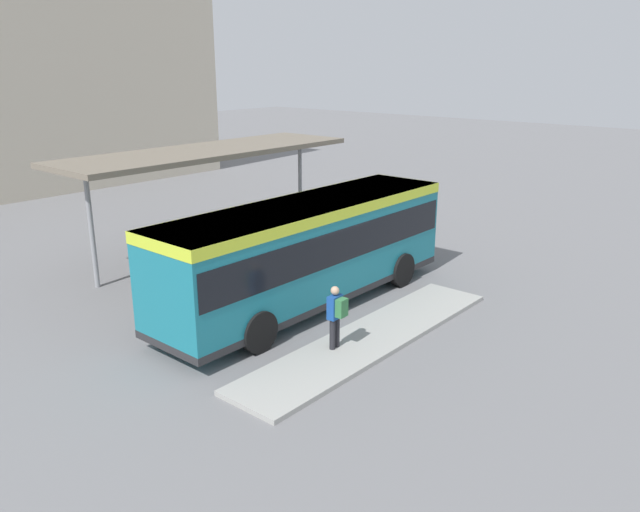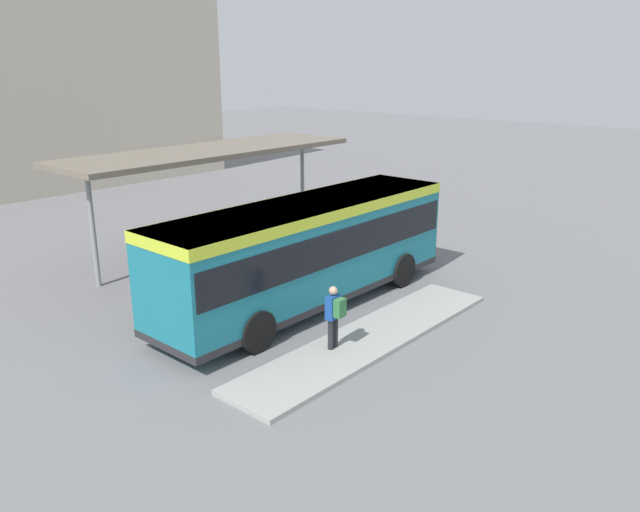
{
  "view_description": "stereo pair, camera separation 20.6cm",
  "coord_description": "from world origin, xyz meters",
  "px_view_note": "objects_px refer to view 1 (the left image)",
  "views": [
    {
      "loc": [
        -12.79,
        -11.4,
        6.85
      ],
      "look_at": [
        0.51,
        0.0,
        1.38
      ],
      "focal_mm": 35.0,
      "sensor_mm": 36.0,
      "label": 1
    },
    {
      "loc": [
        -12.65,
        -11.55,
        6.85
      ],
      "look_at": [
        0.51,
        0.0,
        1.38
      ],
      "focal_mm": 35.0,
      "sensor_mm": 36.0,
      "label": 2
    }
  ],
  "objects_px": {
    "pedestrian_waiting": "(336,313)",
    "bicycle_blue": "(339,221)",
    "potted_planter_near_shelter": "(300,240)",
    "bicycle_orange": "(365,225)",
    "potted_planter_far_side": "(180,279)",
    "bicycle_black": "(357,221)",
    "city_bus": "(309,246)"
  },
  "relations": [
    {
      "from": "bicycle_blue",
      "to": "potted_planter_near_shelter",
      "type": "bearing_deg",
      "value": 99.96
    },
    {
      "from": "city_bus",
      "to": "bicycle_black",
      "type": "xyz_separation_m",
      "value": [
        7.69,
        4.1,
        -1.42
      ]
    },
    {
      "from": "potted_planter_far_side",
      "to": "potted_planter_near_shelter",
      "type": "bearing_deg",
      "value": 0.2
    },
    {
      "from": "city_bus",
      "to": "potted_planter_near_shelter",
      "type": "xyz_separation_m",
      "value": [
        3.31,
        3.34,
        -1.15
      ]
    },
    {
      "from": "pedestrian_waiting",
      "to": "bicycle_blue",
      "type": "distance_m",
      "value": 11.89
    },
    {
      "from": "bicycle_orange",
      "to": "potted_planter_far_side",
      "type": "bearing_deg",
      "value": -92.72
    },
    {
      "from": "potted_planter_near_shelter",
      "to": "pedestrian_waiting",
      "type": "bearing_deg",
      "value": -131.42
    },
    {
      "from": "bicycle_black",
      "to": "bicycle_blue",
      "type": "bearing_deg",
      "value": 23.42
    },
    {
      "from": "pedestrian_waiting",
      "to": "bicycle_blue",
      "type": "bearing_deg",
      "value": -54.77
    },
    {
      "from": "bicycle_black",
      "to": "potted_planter_far_side",
      "type": "distance_m",
      "value": 9.82
    },
    {
      "from": "bicycle_orange",
      "to": "bicycle_black",
      "type": "relative_size",
      "value": 1.03
    },
    {
      "from": "pedestrian_waiting",
      "to": "potted_planter_near_shelter",
      "type": "bearing_deg",
      "value": -44.86
    },
    {
      "from": "bicycle_black",
      "to": "potted_planter_near_shelter",
      "type": "bearing_deg",
      "value": 94.84
    },
    {
      "from": "bicycle_blue",
      "to": "pedestrian_waiting",
      "type": "bearing_deg",
      "value": 118.7
    },
    {
      "from": "city_bus",
      "to": "potted_planter_near_shelter",
      "type": "relative_size",
      "value": 8.02
    },
    {
      "from": "city_bus",
      "to": "pedestrian_waiting",
      "type": "height_order",
      "value": "city_bus"
    },
    {
      "from": "bicycle_orange",
      "to": "potted_planter_near_shelter",
      "type": "relative_size",
      "value": 1.4
    },
    {
      "from": "city_bus",
      "to": "bicycle_black",
      "type": "distance_m",
      "value": 8.83
    },
    {
      "from": "bicycle_orange",
      "to": "potted_planter_near_shelter",
      "type": "height_order",
      "value": "potted_planter_near_shelter"
    },
    {
      "from": "bicycle_orange",
      "to": "bicycle_blue",
      "type": "relative_size",
      "value": 1.09
    },
    {
      "from": "bicycle_black",
      "to": "potted_planter_near_shelter",
      "type": "height_order",
      "value": "potted_planter_near_shelter"
    },
    {
      "from": "pedestrian_waiting",
      "to": "bicycle_orange",
      "type": "distance_m",
      "value": 11.11
    },
    {
      "from": "bicycle_black",
      "to": "potted_planter_far_side",
      "type": "height_order",
      "value": "potted_planter_far_side"
    },
    {
      "from": "potted_planter_near_shelter",
      "to": "bicycle_blue",
      "type": "bearing_deg",
      "value": 19.93
    },
    {
      "from": "bicycle_orange",
      "to": "potted_planter_far_side",
      "type": "relative_size",
      "value": 1.56
    },
    {
      "from": "bicycle_blue",
      "to": "potted_planter_far_side",
      "type": "xyz_separation_m",
      "value": [
        -9.41,
        -1.47,
        0.23
      ]
    },
    {
      "from": "city_bus",
      "to": "bicycle_blue",
      "type": "relative_size",
      "value": 6.21
    },
    {
      "from": "city_bus",
      "to": "bicycle_blue",
      "type": "xyz_separation_m",
      "value": [
        7.31,
        4.8,
        -1.43
      ]
    },
    {
      "from": "pedestrian_waiting",
      "to": "potted_planter_far_side",
      "type": "bearing_deg",
      "value": -2.04
    },
    {
      "from": "pedestrian_waiting",
      "to": "potted_planter_near_shelter",
      "type": "xyz_separation_m",
      "value": [
        5.26,
        5.96,
        -0.39
      ]
    },
    {
      "from": "pedestrian_waiting",
      "to": "potted_planter_far_side",
      "type": "height_order",
      "value": "pedestrian_waiting"
    },
    {
      "from": "bicycle_orange",
      "to": "pedestrian_waiting",
      "type": "bearing_deg",
      "value": -60.31
    }
  ]
}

